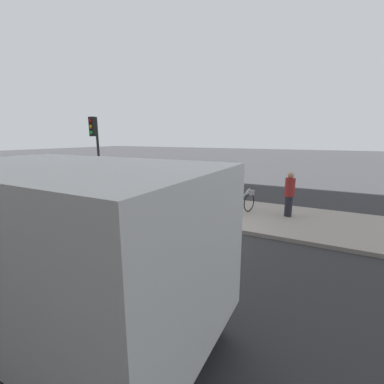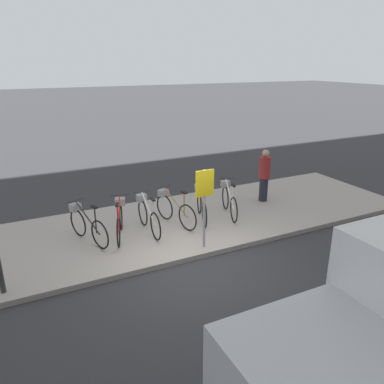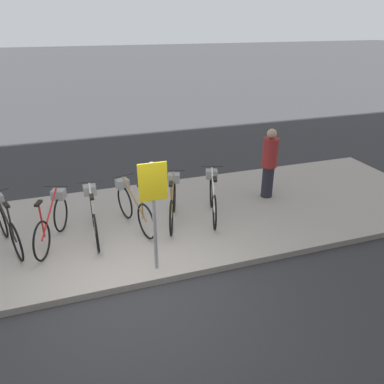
# 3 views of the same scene
# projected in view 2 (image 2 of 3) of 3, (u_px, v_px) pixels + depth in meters

# --- Properties ---
(ground_plane) EXTENTS (120.00, 120.00, 0.00)m
(ground_plane) POSITION_uv_depth(u_px,v_px,m) (193.00, 261.00, 8.31)
(ground_plane) COLOR #2D2D30
(sidewalk) EXTENTS (14.37, 3.78, 0.12)m
(sidewalk) POSITION_uv_depth(u_px,v_px,m) (161.00, 227.00, 9.88)
(sidewalk) COLOR #9E9389
(sidewalk) RESTS_ON ground_plane
(parked_bicycle_0) EXTENTS (0.68, 1.56, 1.01)m
(parked_bicycle_0) POSITION_uv_depth(u_px,v_px,m) (86.00, 224.00, 8.84)
(parked_bicycle_0) COLOR black
(parked_bicycle_0) RESTS_ON sidewalk
(parked_bicycle_1) EXTENTS (0.67, 1.56, 1.01)m
(parked_bicycle_1) POSITION_uv_depth(u_px,v_px,m) (120.00, 219.00, 9.09)
(parked_bicycle_1) COLOR black
(parked_bicycle_1) RESTS_ON sidewalk
(parked_bicycle_2) EXTENTS (0.46, 1.64, 1.01)m
(parked_bicycle_2) POSITION_uv_depth(u_px,v_px,m) (147.00, 214.00, 9.38)
(parked_bicycle_2) COLOR black
(parked_bicycle_2) RESTS_ON sidewalk
(parked_bicycle_3) EXTENTS (0.58, 1.60, 1.01)m
(parked_bicycle_3) POSITION_uv_depth(u_px,v_px,m) (173.00, 208.00, 9.80)
(parked_bicycle_3) COLOR black
(parked_bicycle_3) RESTS_ON sidewalk
(parked_bicycle_4) EXTENTS (0.66, 1.56, 1.01)m
(parked_bicycle_4) POSITION_uv_depth(u_px,v_px,m) (201.00, 203.00, 10.11)
(parked_bicycle_4) COLOR black
(parked_bicycle_4) RESTS_ON sidewalk
(parked_bicycle_5) EXTENTS (0.63, 1.58, 1.01)m
(parked_bicycle_5) POSITION_uv_depth(u_px,v_px,m) (229.00, 199.00, 10.42)
(parked_bicycle_5) COLOR black
(parked_bicycle_5) RESTS_ON sidewalk
(pedestrian) EXTENTS (0.34, 0.34, 1.60)m
(pedestrian) POSITION_uv_depth(u_px,v_px,m) (264.00, 175.00, 11.29)
(pedestrian) COLOR #23232D
(pedestrian) RESTS_ON sidewalk
(sign_post) EXTENTS (0.44, 0.07, 1.85)m
(sign_post) POSITION_uv_depth(u_px,v_px,m) (205.00, 195.00, 8.27)
(sign_post) COLOR #99999E
(sign_post) RESTS_ON sidewalk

